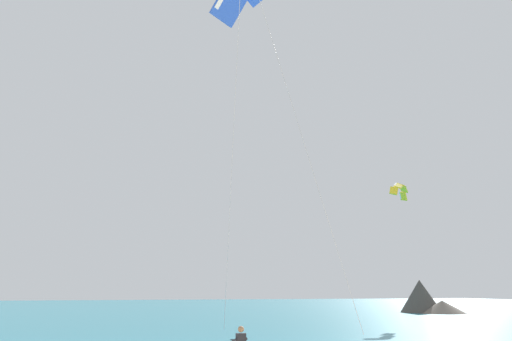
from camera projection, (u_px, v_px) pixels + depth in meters
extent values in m
cube|color=teal|center=(149.00, 309.00, 74.35)|extent=(200.00, 120.00, 0.20)
sphere|color=#9E704C|center=(241.00, 329.00, 17.94)|extent=(0.22, 0.22, 0.22)
cylinder|color=#232328|center=(235.00, 340.00, 17.93)|extent=(0.14, 0.51, 0.22)
cylinder|color=#232328|center=(244.00, 340.00, 18.06)|extent=(0.14, 0.51, 0.22)
cylinder|color=black|center=(237.00, 340.00, 18.19)|extent=(0.55, 0.09, 0.04)
cube|color=blue|center=(229.00, 6.00, 26.81)|extent=(2.07, 1.40, 1.97)
cylinder|color=#B2B2B7|center=(300.00, 130.00, 21.03)|extent=(5.25, 0.53, 16.62)
cylinder|color=#B2B2B7|center=(233.00, 141.00, 22.52)|extent=(0.43, 4.97, 16.62)
cube|color=yellow|center=(394.00, 191.00, 49.24)|extent=(1.09, 0.79, 1.01)
cube|color=white|center=(391.00, 189.00, 49.43)|extent=(0.49, 0.48, 0.80)
cube|color=yellow|center=(398.00, 186.00, 49.87)|extent=(1.19, 1.05, 0.81)
cube|color=white|center=(395.00, 184.00, 50.06)|extent=(0.66, 0.66, 0.52)
cube|color=yellow|center=(402.00, 185.00, 50.69)|extent=(1.19, 1.19, 0.43)
cube|color=white|center=(399.00, 184.00, 50.88)|extent=(0.74, 0.72, 0.13)
cube|color=yellow|center=(404.00, 189.00, 51.51)|extent=(1.05, 1.18, 0.81)
cube|color=white|center=(401.00, 188.00, 51.70)|extent=(0.68, 0.65, 0.52)
cube|color=yellow|center=(403.00, 196.00, 52.14)|extent=(0.78, 1.08, 1.01)
cube|color=white|center=(400.00, 195.00, 52.33)|extent=(0.48, 0.48, 0.80)
cone|color=#47423D|center=(420.00, 297.00, 60.65)|extent=(5.24, 5.24, 4.09)
cone|color=#665B51|center=(443.00, 308.00, 58.48)|extent=(5.99, 5.99, 1.68)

